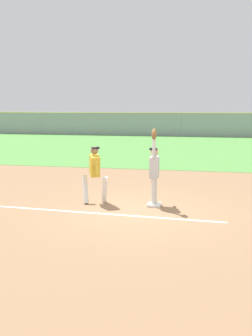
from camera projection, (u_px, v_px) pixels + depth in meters
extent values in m
plane|color=#936D4C|center=(139.00, 210.00, 10.54)|extent=(80.16, 80.16, 0.00)
cube|color=#549342|center=(175.00, 147.00, 26.22)|extent=(55.89, 18.92, 0.01)
cube|color=white|center=(13.00, 207.00, 10.85)|extent=(11.99, 0.73, 0.01)
cube|color=white|center=(154.00, 205.00, 10.97)|extent=(0.39, 0.39, 0.08)
cylinder|color=silver|center=(154.00, 191.00, 11.07)|extent=(0.16, 0.16, 0.85)
cylinder|color=silver|center=(154.00, 192.00, 10.87)|extent=(0.16, 0.16, 0.85)
cube|color=#B7B7B7|center=(154.00, 167.00, 10.85)|extent=(0.28, 0.45, 0.60)
sphere|color=#DBAD84|center=(154.00, 152.00, 10.78)|extent=(0.24, 0.24, 0.23)
cube|color=black|center=(153.00, 149.00, 10.77)|extent=(0.23, 0.21, 0.05)
cylinder|color=#B7B7B7|center=(154.00, 147.00, 10.54)|extent=(0.09, 0.09, 0.62)
cylinder|color=#B7B7B7|center=(155.00, 156.00, 11.02)|extent=(0.11, 0.62, 0.09)
ellipsoid|color=brown|center=(154.00, 134.00, 10.48)|extent=(0.15, 0.28, 0.32)
cylinder|color=white|center=(105.00, 189.00, 11.24)|extent=(0.31, 0.46, 0.85)
cylinder|color=white|center=(85.00, 189.00, 11.27)|extent=(0.31, 0.46, 0.85)
cube|color=gold|center=(95.00, 166.00, 11.13)|extent=(0.45, 0.59, 0.66)
sphere|color=#8C6647|center=(94.00, 150.00, 11.06)|extent=(0.30, 0.30, 0.23)
cube|color=black|center=(95.00, 148.00, 11.05)|extent=(0.28, 0.27, 0.05)
cylinder|color=gold|center=(94.00, 162.00, 11.33)|extent=(0.25, 0.40, 0.58)
cylinder|color=gold|center=(96.00, 164.00, 10.91)|extent=(0.25, 0.40, 0.58)
sphere|color=white|center=(153.00, 145.00, 10.74)|extent=(0.07, 0.07, 0.07)
cube|color=#93999E|center=(181.00, 125.00, 35.20)|extent=(55.89, 0.06, 2.16)
cylinder|color=yellow|center=(182.00, 113.00, 35.02)|extent=(55.89, 0.06, 0.06)
cylinder|color=gray|center=(42.00, 124.00, 37.80)|extent=(0.08, 0.08, 2.16)
cylinder|color=gray|center=(181.00, 125.00, 35.20)|extent=(0.08, 0.08, 2.16)
cube|color=#1E6B33|center=(113.00, 127.00, 40.72)|extent=(4.46, 2.05, 0.55)
cube|color=#2D333D|center=(113.00, 123.00, 40.64)|extent=(2.26, 1.82, 0.40)
cylinder|color=black|center=(128.00, 129.00, 41.47)|extent=(0.61, 0.24, 0.60)
cylinder|color=black|center=(125.00, 130.00, 39.62)|extent=(0.61, 0.24, 0.60)
cylinder|color=black|center=(102.00, 129.00, 41.91)|extent=(0.61, 0.24, 0.60)
cylinder|color=black|center=(98.00, 130.00, 40.06)|extent=(0.61, 0.24, 0.60)
cube|color=#23389E|center=(163.00, 127.00, 39.86)|extent=(4.46, 2.05, 0.55)
cube|color=#2D333D|center=(163.00, 123.00, 39.78)|extent=(2.26, 1.82, 0.40)
cylinder|color=black|center=(177.00, 130.00, 40.61)|extent=(0.61, 0.24, 0.60)
cylinder|color=black|center=(176.00, 131.00, 38.76)|extent=(0.61, 0.24, 0.60)
cylinder|color=black|center=(150.00, 129.00, 41.05)|extent=(0.61, 0.24, 0.60)
cylinder|color=black|center=(148.00, 130.00, 39.20)|extent=(0.61, 0.24, 0.60)
cube|color=black|center=(218.00, 128.00, 39.25)|extent=(4.57, 2.33, 0.55)
cube|color=#2D333D|center=(218.00, 123.00, 39.17)|extent=(2.36, 1.96, 0.40)
cylinder|color=black|center=(230.00, 130.00, 40.10)|extent=(0.62, 0.28, 0.60)
cylinder|color=black|center=(234.00, 131.00, 38.23)|extent=(0.62, 0.28, 0.60)
cylinder|color=black|center=(203.00, 130.00, 40.35)|extent=(0.62, 0.28, 0.60)
cylinder|color=black|center=(205.00, 131.00, 38.49)|extent=(0.62, 0.28, 0.60)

